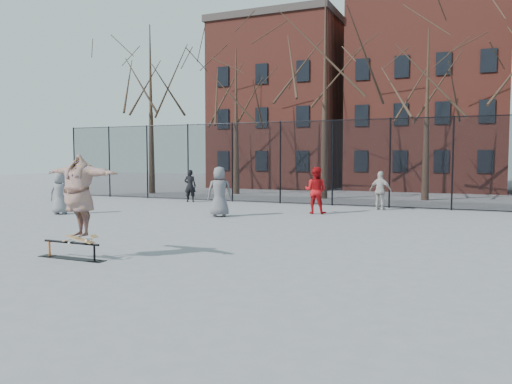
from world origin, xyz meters
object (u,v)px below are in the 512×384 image
at_px(skater, 79,198).
at_px(bystander_white, 381,191).
at_px(bystander_grey, 60,193).
at_px(skateboard, 80,240).
at_px(skate_rail, 71,252).
at_px(bystander_extra, 220,192).
at_px(bystander_black, 190,186).
at_px(bystander_red, 316,190).

relative_size(skater, bystander_white, 1.32).
bearing_deg(bystander_grey, bystander_white, -176.24).
relative_size(skateboard, bystander_grey, 0.47).
xyz_separation_m(skateboard, bystander_grey, (-7.08, 6.50, 0.40)).
relative_size(skate_rail, bystander_extra, 0.92).
bearing_deg(bystander_black, skate_rail, 94.03).
height_order(bystander_grey, bystander_extra, bystander_extra).
distance_m(skater, bystander_extra, 8.36).
relative_size(bystander_black, bystander_extra, 0.86).
bearing_deg(bystander_red, bystander_white, -131.81).
bearing_deg(bystander_red, bystander_grey, 24.35).
bearing_deg(bystander_extra, bystander_grey, -9.09).
relative_size(skater, bystander_red, 1.18).
distance_m(bystander_red, bystander_white, 3.25).
bearing_deg(skate_rail, skateboard, -0.00).
distance_m(skateboard, skater, 0.94).
height_order(skateboard, bystander_grey, bystander_grey).
height_order(bystander_black, bystander_red, bystander_red).
bearing_deg(skate_rail, bystander_white, 71.07).
distance_m(skateboard, bystander_black, 14.27).
xyz_separation_m(skateboard, skater, (0.00, 0.00, 0.94)).
relative_size(bystander_black, bystander_white, 0.98).
distance_m(skate_rail, skateboard, 0.38).
relative_size(skater, bystander_grey, 1.33).
distance_m(bystander_grey, bystander_white, 13.18).
relative_size(bystander_grey, bystander_black, 1.01).
height_order(skateboard, bystander_extra, bystander_extra).
bearing_deg(bystander_red, bystander_black, -19.46).
bearing_deg(bystander_black, skater, 94.99).
relative_size(bystander_red, bystander_white, 1.12).
height_order(skate_rail, bystander_white, bystander_white).
bearing_deg(skater, bystander_black, 120.35).
height_order(bystander_white, bystander_extra, bystander_extra).
bearing_deg(bystander_red, bystander_extra, 38.46).
distance_m(skateboard, bystander_red, 10.98).
relative_size(skater, bystander_extra, 1.15).
xyz_separation_m(skate_rail, bystander_grey, (-6.82, 6.50, 0.68)).
distance_m(bystander_black, bystander_red, 7.76).
bearing_deg(bystander_black, skateboard, 94.99).
xyz_separation_m(bystander_black, bystander_white, (9.48, -0.09, 0.02)).
bearing_deg(bystander_white, bystander_grey, 44.48).
height_order(bystander_grey, bystander_red, bystander_red).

